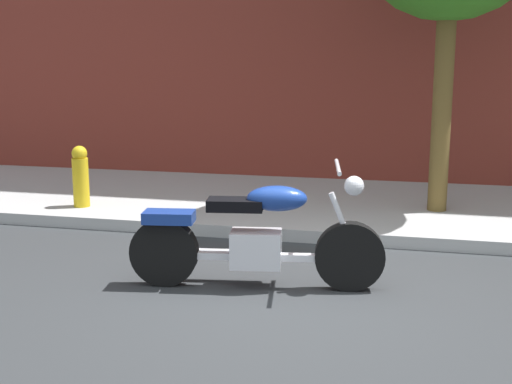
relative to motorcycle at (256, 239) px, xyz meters
name	(u,v)px	position (x,y,z in m)	size (l,w,h in m)	color
ground_plane	(302,299)	(0.45, -0.21, -0.44)	(60.00, 60.00, 0.00)	#303335
sidewalk	(344,207)	(0.45, 3.11, -0.37)	(19.64, 3.21, 0.14)	#ABABAB
motorcycle	(256,239)	(0.00, 0.00, 0.00)	(2.22, 0.72, 1.10)	black
fire_hydrant	(81,182)	(-2.73, 2.06, 0.01)	(0.20, 0.20, 0.91)	gold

